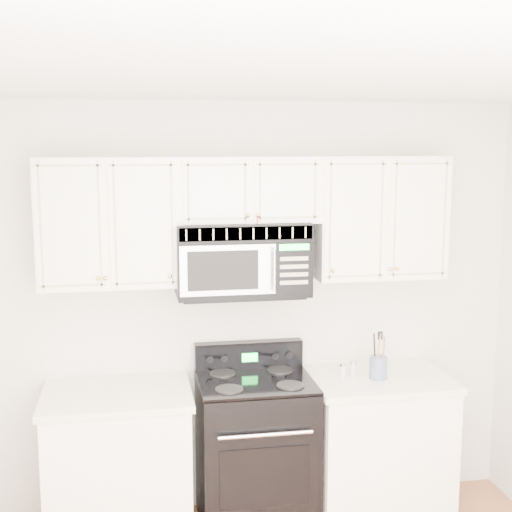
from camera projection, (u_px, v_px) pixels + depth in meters
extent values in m
cube|color=silver|center=(318.00, 74.00, 2.61)|extent=(3.50, 3.50, 0.01)
cube|color=silver|center=(244.00, 310.00, 4.52)|extent=(3.50, 0.01, 2.60)
cube|color=white|center=(119.00, 469.00, 4.21)|extent=(0.82, 0.63, 0.88)
cube|color=white|center=(117.00, 395.00, 4.14)|extent=(0.86, 0.65, 0.04)
cube|color=white|center=(377.00, 449.00, 4.49)|extent=(0.82, 0.63, 0.88)
cube|color=white|center=(379.00, 379.00, 4.42)|extent=(0.86, 0.65, 0.04)
cube|color=black|center=(373.00, 503.00, 4.59)|extent=(0.82, 0.55, 0.10)
cube|color=black|center=(256.00, 454.00, 4.37)|extent=(0.69, 0.59, 0.92)
cube|color=black|center=(265.00, 478.00, 4.08)|extent=(0.53, 0.01, 0.36)
cylinder|color=silver|center=(266.00, 435.00, 4.02)|extent=(0.54, 0.02, 0.02)
cube|color=black|center=(256.00, 381.00, 4.30)|extent=(0.69, 0.59, 0.02)
cube|color=black|center=(249.00, 355.00, 4.53)|extent=(0.69, 0.08, 0.18)
cube|color=#18FF40|center=(250.00, 357.00, 4.49)|extent=(0.10, 0.00, 0.05)
cube|color=white|center=(108.00, 222.00, 4.12)|extent=(0.80, 0.33, 0.75)
cube|color=white|center=(378.00, 217.00, 4.41)|extent=(0.80, 0.33, 0.75)
cube|color=white|center=(248.00, 189.00, 4.24)|extent=(0.84, 0.33, 0.39)
sphere|color=tan|center=(105.00, 278.00, 3.99)|extent=(0.03, 0.03, 0.03)
sphere|color=tan|center=(170.00, 276.00, 4.05)|extent=(0.03, 0.03, 0.03)
sphere|color=tan|center=(333.00, 271.00, 4.21)|extent=(0.03, 0.03, 0.03)
sphere|color=tan|center=(391.00, 269.00, 4.28)|extent=(0.03, 0.03, 0.03)
sphere|color=tan|center=(248.00, 215.00, 4.07)|extent=(0.03, 0.03, 0.03)
sphere|color=tan|center=(258.00, 215.00, 4.08)|extent=(0.03, 0.03, 0.03)
cylinder|color=#C00206|center=(257.00, 225.00, 4.09)|extent=(0.00, 0.00, 0.12)
sphere|color=tan|center=(257.00, 237.00, 4.10)|extent=(0.04, 0.04, 0.04)
cube|color=black|center=(241.00, 258.00, 4.26)|extent=(0.79, 0.39, 0.44)
cube|color=#ADA989|center=(247.00, 234.00, 4.05)|extent=(0.77, 0.01, 0.08)
cube|color=#9B9BA2|center=(228.00, 270.00, 4.06)|extent=(0.55, 0.01, 0.29)
cube|color=black|center=(223.00, 271.00, 4.04)|extent=(0.41, 0.01, 0.23)
cube|color=black|center=(294.00, 268.00, 4.12)|extent=(0.22, 0.01, 0.29)
cube|color=#18FF40|center=(294.00, 247.00, 4.10)|extent=(0.18, 0.00, 0.04)
cylinder|color=silver|center=(274.00, 270.00, 4.07)|extent=(0.02, 0.02, 0.25)
cylinder|color=slate|center=(378.00, 368.00, 4.36)|extent=(0.11, 0.11, 0.14)
cylinder|color=olive|center=(383.00, 356.00, 4.35)|extent=(0.01, 0.01, 0.24)
cylinder|color=black|center=(375.00, 354.00, 4.37)|extent=(0.01, 0.01, 0.26)
cylinder|color=olive|center=(378.00, 355.00, 4.31)|extent=(0.01, 0.01, 0.28)
cylinder|color=black|center=(383.00, 356.00, 4.35)|extent=(0.01, 0.01, 0.24)
cylinder|color=silver|center=(343.00, 372.00, 4.37)|extent=(0.04, 0.04, 0.08)
cylinder|color=silver|center=(343.00, 365.00, 4.36)|extent=(0.04, 0.04, 0.01)
cylinder|color=silver|center=(353.00, 370.00, 4.41)|extent=(0.04, 0.04, 0.08)
cylinder|color=silver|center=(353.00, 362.00, 4.41)|extent=(0.04, 0.04, 0.01)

